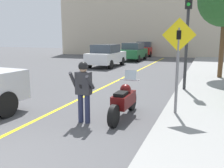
{
  "coord_description": "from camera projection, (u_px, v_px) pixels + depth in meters",
  "views": [
    {
      "loc": [
        3.71,
        -2.97,
        2.28
      ],
      "look_at": [
        1.17,
        3.72,
        0.91
      ],
      "focal_mm": 40.0,
      "sensor_mm": 36.0,
      "label": 1
    }
  ],
  "objects": [
    {
      "name": "person_biker",
      "position": [
        83.0,
        86.0,
        6.53
      ],
      "size": [
        0.59,
        0.46,
        1.65
      ],
      "color": "#282D4C",
      "rests_on": "ground"
    },
    {
      "name": "parked_car_red",
      "position": [
        145.0,
        49.0,
        29.16
      ],
      "size": [
        1.88,
        4.2,
        1.68
      ],
      "color": "black",
      "rests_on": "ground"
    },
    {
      "name": "parked_car_white",
      "position": [
        106.0,
        55.0,
        18.93
      ],
      "size": [
        1.88,
        4.2,
        1.68
      ],
      "color": "black",
      "rests_on": "ground"
    },
    {
      "name": "building_backdrop",
      "position": [
        174.0,
        13.0,
        27.41
      ],
      "size": [
        28.0,
        1.2,
        9.61
      ],
      "color": "beige",
      "rests_on": "ground"
    },
    {
      "name": "motorcycle",
      "position": [
        124.0,
        101.0,
        7.04
      ],
      "size": [
        0.62,
        2.21,
        1.28
      ],
      "color": "black",
      "rests_on": "ground"
    },
    {
      "name": "parked_car_green",
      "position": [
        133.0,
        52.0,
        23.72
      ],
      "size": [
        1.88,
        4.2,
        1.68
      ],
      "color": "black",
      "rests_on": "ground"
    },
    {
      "name": "road_center_line",
      "position": [
        91.0,
        93.0,
        10.17
      ],
      "size": [
        0.12,
        36.0,
        0.01
      ],
      "color": "yellow",
      "rests_on": "ground"
    },
    {
      "name": "crossing_sign",
      "position": [
        178.0,
        57.0,
        6.83
      ],
      "size": [
        0.91,
        0.08,
        2.64
      ],
      "color": "slate",
      "rests_on": "sidewalk_curb"
    },
    {
      "name": "traffic_light",
      "position": [
        188.0,
        21.0,
        9.8
      ],
      "size": [
        0.26,
        0.3,
        3.96
      ],
      "color": "#2D2D30",
      "rests_on": "sidewalk_curb"
    }
  ]
}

